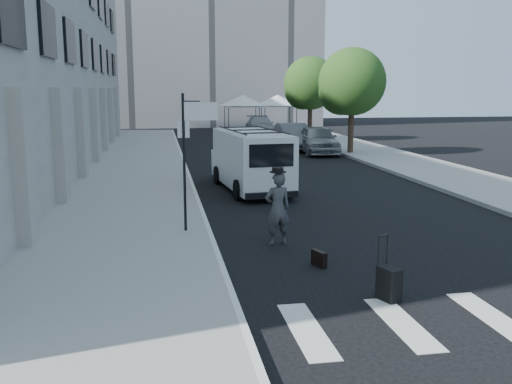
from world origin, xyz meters
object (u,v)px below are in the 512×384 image
object	(u,v)px
businessman	(278,209)
parked_car_b	(293,137)
cargo_van	(250,160)
parked_car_c	(260,126)
suitcase	(389,284)
briefcase	(319,259)
parked_car_a	(318,140)

from	to	relation	value
businessman	parked_car_b	bearing A→B (deg)	-114.15
cargo_van	parked_car_c	distance (m)	25.78
suitcase	briefcase	bearing A→B (deg)	86.37
businessman	parked_car_a	size ratio (longest dim) A/B	0.37
suitcase	parked_car_b	size ratio (longest dim) A/B	0.24
briefcase	suitcase	world-z (taller)	suitcase
businessman	cargo_van	xyz separation A→B (m)	(0.56, 7.66, 0.24)
briefcase	parked_car_c	bearing A→B (deg)	62.41
suitcase	parked_car_c	distance (m)	37.21
suitcase	businessman	bearing A→B (deg)	85.60
businessman	parked_car_b	size ratio (longest dim) A/B	0.36
parked_car_a	parked_car_c	bearing A→B (deg)	97.25
parked_car_b	cargo_van	bearing A→B (deg)	-109.99
briefcase	parked_car_b	size ratio (longest dim) A/B	0.09
briefcase	parked_car_a	distance (m)	21.45
parked_car_c	parked_car_a	bearing A→B (deg)	-82.78
briefcase	cargo_van	distance (m)	9.56
businessman	briefcase	world-z (taller)	businessman
briefcase	parked_car_c	world-z (taller)	parked_car_c
cargo_van	parked_car_c	xyz separation A→B (m)	(4.87, 25.31, -0.38)
businessman	parked_car_c	world-z (taller)	businessman
suitcase	parked_car_b	distance (m)	25.68
briefcase	parked_car_a	size ratio (longest dim) A/B	0.09
parked_car_a	parked_car_b	xyz separation A→B (m)	(-0.87, 2.53, -0.02)
businessman	suitcase	bearing A→B (deg)	96.98
businessman	parked_car_b	xyz separation A→B (m)	(5.43, 21.33, -0.08)
briefcase	parked_car_c	size ratio (longest dim) A/B	0.08
briefcase	parked_car_a	bearing A→B (deg)	54.79
parked_car_a	parked_car_c	world-z (taller)	parked_car_a
businessman	parked_car_b	world-z (taller)	businessman
briefcase	parked_car_b	xyz separation A→B (m)	(4.90, 23.18, 0.64)
suitcase	cargo_van	bearing A→B (deg)	71.97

